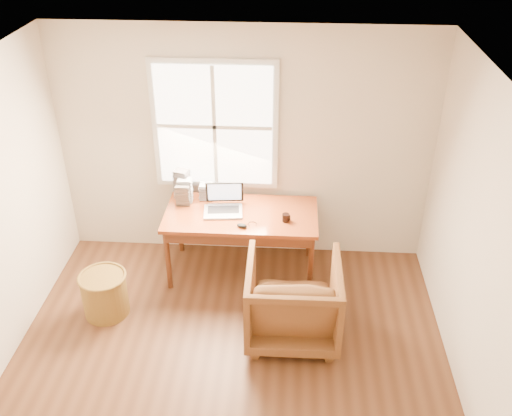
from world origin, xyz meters
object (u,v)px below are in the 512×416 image
at_px(desk, 241,215).
at_px(laptop, 223,201).
at_px(coffee_mug, 286,218).
at_px(armchair, 293,299).
at_px(cd_stack_a, 185,190).
at_px(wicker_stool, 105,294).

height_order(desk, laptop, laptop).
bearing_deg(desk, coffee_mug, -15.13).
height_order(armchair, cd_stack_a, cd_stack_a).
xyz_separation_m(desk, laptop, (-0.19, -0.01, 0.17)).
relative_size(armchair, laptop, 2.11).
height_order(laptop, coffee_mug, laptop).
xyz_separation_m(desk, coffee_mug, (0.47, -0.13, 0.06)).
relative_size(wicker_stool, coffee_mug, 5.34).
bearing_deg(wicker_stool, armchair, -5.13).
xyz_separation_m(desk, wicker_stool, (-1.30, -0.77, -0.51)).
distance_m(armchair, laptop, 1.30).
bearing_deg(coffee_mug, cd_stack_a, 172.11).
relative_size(armchair, cd_stack_a, 3.28).
distance_m(desk, laptop, 0.25).
distance_m(desk, armchair, 1.15).
bearing_deg(armchair, coffee_mug, -83.98).
bearing_deg(armchair, laptop, -51.68).
relative_size(desk, coffee_mug, 19.14).
bearing_deg(wicker_stool, laptop, 34.56).
height_order(coffee_mug, cd_stack_a, cd_stack_a).
height_order(desk, coffee_mug, coffee_mug).
height_order(armchair, laptop, laptop).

